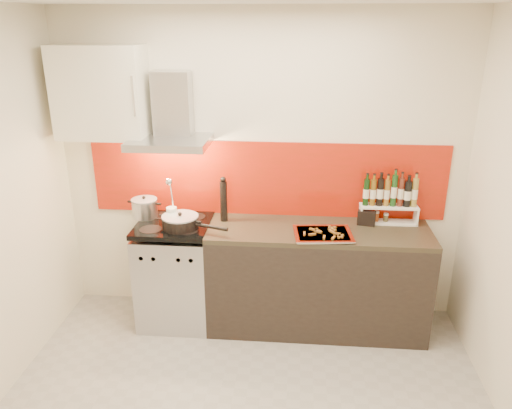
# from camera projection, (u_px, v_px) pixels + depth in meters

# --- Properties ---
(back_wall) EXTENTS (3.40, 0.02, 2.60)m
(back_wall) POSITION_uv_depth(u_px,v_px,m) (261.00, 169.00, 4.21)
(back_wall) COLOR silver
(back_wall) RESTS_ON ground
(backsplash) EXTENTS (3.00, 0.02, 0.64)m
(backsplash) POSITION_uv_depth(u_px,v_px,m) (266.00, 179.00, 4.22)
(backsplash) COLOR #9C1E08
(backsplash) RESTS_ON back_wall
(range_stove) EXTENTS (0.60, 0.60, 0.91)m
(range_stove) POSITION_uv_depth(u_px,v_px,m) (176.00, 273.00, 4.28)
(range_stove) COLOR #B7B7BA
(range_stove) RESTS_ON ground
(counter) EXTENTS (1.80, 0.60, 0.90)m
(counter) POSITION_uv_depth(u_px,v_px,m) (317.00, 278.00, 4.19)
(counter) COLOR black
(counter) RESTS_ON ground
(range_hood) EXTENTS (0.62, 0.50, 0.61)m
(range_hood) POSITION_uv_depth(u_px,v_px,m) (172.00, 119.00, 3.96)
(range_hood) COLOR #B7B7BA
(range_hood) RESTS_ON back_wall
(upper_cabinet) EXTENTS (0.70, 0.35, 0.72)m
(upper_cabinet) POSITION_uv_depth(u_px,v_px,m) (101.00, 92.00, 3.92)
(upper_cabinet) COLOR #ECE7CD
(upper_cabinet) RESTS_ON back_wall
(stock_pot) EXTENTS (0.22, 0.22, 0.19)m
(stock_pot) POSITION_uv_depth(u_px,v_px,m) (145.00, 208.00, 4.22)
(stock_pot) COLOR #B7B7BA
(stock_pot) RESTS_ON range_stove
(saute_pan) EXTENTS (0.55, 0.30, 0.14)m
(saute_pan) POSITION_uv_depth(u_px,v_px,m) (181.00, 222.00, 4.01)
(saute_pan) COLOR black
(saute_pan) RESTS_ON range_stove
(utensil_jar) EXTENTS (0.09, 0.13, 0.42)m
(utensil_jar) POSITION_uv_depth(u_px,v_px,m) (171.00, 210.00, 4.08)
(utensil_jar) COLOR silver
(utensil_jar) RESTS_ON range_stove
(pepper_mill) EXTENTS (0.06, 0.06, 0.39)m
(pepper_mill) POSITION_uv_depth(u_px,v_px,m) (224.00, 200.00, 4.13)
(pepper_mill) COLOR black
(pepper_mill) RESTS_ON counter
(step_shelf) EXTENTS (0.47, 0.13, 0.42)m
(step_shelf) POSITION_uv_depth(u_px,v_px,m) (389.00, 201.00, 4.08)
(step_shelf) COLOR white
(step_shelf) RESTS_ON counter
(caddy_box) EXTENTS (0.15, 0.09, 0.12)m
(caddy_box) POSITION_uv_depth(u_px,v_px,m) (366.00, 218.00, 4.09)
(caddy_box) COLOR black
(caddy_box) RESTS_ON counter
(baking_tray) EXTENTS (0.48, 0.39, 0.03)m
(baking_tray) POSITION_uv_depth(u_px,v_px,m) (323.00, 234.00, 3.90)
(baking_tray) COLOR silver
(baking_tray) RESTS_ON counter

